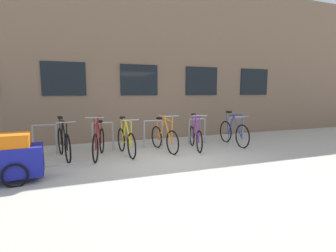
# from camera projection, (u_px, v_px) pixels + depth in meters

# --- Properties ---
(ground_plane) EXTENTS (42.00, 42.00, 0.00)m
(ground_plane) POSITION_uv_depth(u_px,v_px,m) (173.00, 163.00, 6.00)
(ground_plane) COLOR #B2ADA0
(storefront_building) EXTENTS (28.00, 5.32, 5.59)m
(storefront_building) POSITION_uv_depth(u_px,v_px,m) (124.00, 66.00, 11.06)
(storefront_building) COLOR #7A604C
(storefront_building) RESTS_ON ground
(bike_rack) EXTENTS (6.61, 0.05, 0.83)m
(bike_rack) POSITION_uv_depth(u_px,v_px,m) (153.00, 131.00, 7.73)
(bike_rack) COLOR gray
(bike_rack) RESTS_ON ground
(bicycle_black) EXTENTS (0.51, 1.79, 1.06)m
(bicycle_black) POSITION_uv_depth(u_px,v_px,m) (64.00, 143.00, 6.41)
(bicycle_black) COLOR black
(bicycle_black) RESTS_ON ground
(bicycle_maroon) EXTENTS (0.56, 1.68, 1.11)m
(bicycle_maroon) POSITION_uv_depth(u_px,v_px,m) (99.00, 142.00, 6.53)
(bicycle_maroon) COLOR black
(bicycle_maroon) RESTS_ON ground
(bicycle_blue) EXTENTS (0.44, 1.71, 1.08)m
(bicycle_blue) POSITION_uv_depth(u_px,v_px,m) (233.00, 132.00, 8.10)
(bicycle_blue) COLOR black
(bicycle_blue) RESTS_ON ground
(bicycle_orange) EXTENTS (0.44, 1.64, 1.06)m
(bicycle_orange) POSITION_uv_depth(u_px,v_px,m) (164.00, 138.00, 7.26)
(bicycle_orange) COLOR black
(bicycle_orange) RESTS_ON ground
(bicycle_yellow) EXTENTS (0.44, 1.63, 1.02)m
(bicycle_yellow) POSITION_uv_depth(u_px,v_px,m) (126.00, 141.00, 6.82)
(bicycle_yellow) COLOR black
(bicycle_yellow) RESTS_ON ground
(bicycle_purple) EXTENTS (0.51, 1.56, 1.06)m
(bicycle_purple) POSITION_uv_depth(u_px,v_px,m) (195.00, 136.00, 7.52)
(bicycle_purple) COLOR black
(bicycle_purple) RESTS_ON ground
(bike_trailer) EXTENTS (1.47, 0.73, 0.93)m
(bike_trailer) POSITION_uv_depth(u_px,v_px,m) (15.00, 157.00, 4.72)
(bike_trailer) COLOR navy
(bike_trailer) RESTS_ON ground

